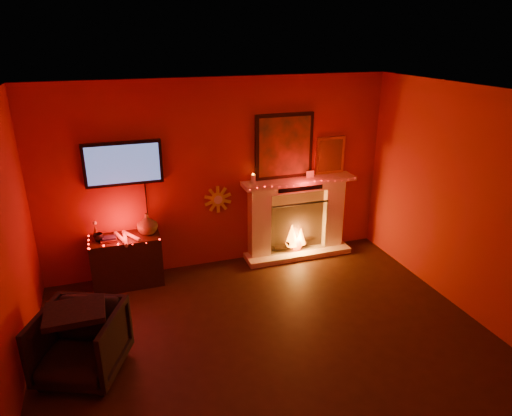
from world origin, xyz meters
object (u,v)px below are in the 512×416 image
(tv, at_px, (123,164))
(console_table, at_px, (128,258))
(armchair, at_px, (81,343))
(fireplace, at_px, (296,210))
(sunburst_clock, at_px, (218,199))

(tv, height_order, console_table, tv)
(console_table, relative_size, armchair, 1.24)
(fireplace, relative_size, armchair, 2.74)
(tv, relative_size, sunburst_clock, 3.10)
(fireplace, height_order, armchair, fireplace)
(fireplace, bearing_deg, armchair, -149.62)
(sunburst_clock, height_order, console_table, sunburst_clock)
(tv, bearing_deg, fireplace, -1.50)
(fireplace, height_order, tv, fireplace)
(fireplace, distance_m, armchair, 3.60)
(armchair, bearing_deg, fireplace, 54.02)
(tv, bearing_deg, armchair, -109.14)
(tv, bearing_deg, sunburst_clock, 1.24)
(tv, xyz_separation_m, armchair, (-0.65, -1.88, -1.29))
(sunburst_clock, height_order, armchair, sunburst_clock)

